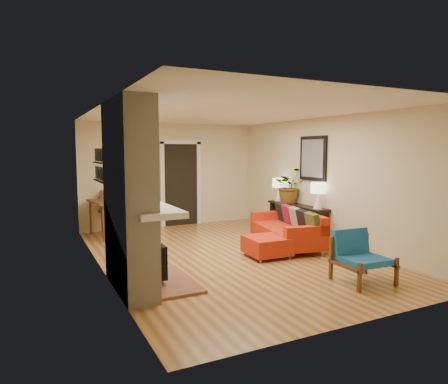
% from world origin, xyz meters
% --- Properties ---
extents(room_shell, '(6.50, 6.50, 6.50)m').
position_xyz_m(room_shell, '(0.60, 2.63, 1.24)').
color(room_shell, tan).
rests_on(room_shell, ground).
extents(fireplace, '(1.09, 1.68, 2.60)m').
position_xyz_m(fireplace, '(-2.00, -1.00, 1.24)').
color(fireplace, white).
rests_on(fireplace, ground).
extents(sofa, '(1.21, 2.10, 0.78)m').
position_xyz_m(sofa, '(1.45, 0.13, 0.34)').
color(sofa, silver).
rests_on(sofa, ground).
extents(ottoman, '(0.75, 0.75, 0.37)m').
position_xyz_m(ottoman, '(0.57, -0.41, 0.21)').
color(ottoman, silver).
rests_on(ottoman, ground).
extents(blue_chair, '(0.75, 0.74, 0.75)m').
position_xyz_m(blue_chair, '(1.07, -2.13, 0.40)').
color(blue_chair, brown).
rests_on(blue_chair, ground).
extents(dining_table, '(0.97, 1.89, 1.00)m').
position_xyz_m(dining_table, '(-1.57, 2.62, 0.65)').
color(dining_table, brown).
rests_on(dining_table, ground).
extents(console_table, '(0.34, 1.85, 0.72)m').
position_xyz_m(console_table, '(2.07, 0.73, 0.58)').
color(console_table, black).
rests_on(console_table, ground).
extents(lamp_near, '(0.30, 0.30, 0.54)m').
position_xyz_m(lamp_near, '(2.07, 0.03, 1.06)').
color(lamp_near, white).
rests_on(lamp_near, console_table).
extents(lamp_far, '(0.30, 0.30, 0.54)m').
position_xyz_m(lamp_far, '(2.07, 1.46, 1.06)').
color(lamp_far, white).
rests_on(lamp_far, console_table).
extents(houseplant, '(0.76, 0.67, 0.80)m').
position_xyz_m(houseplant, '(2.06, 1.02, 1.13)').
color(houseplant, '#1E5919').
rests_on(houseplant, console_table).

